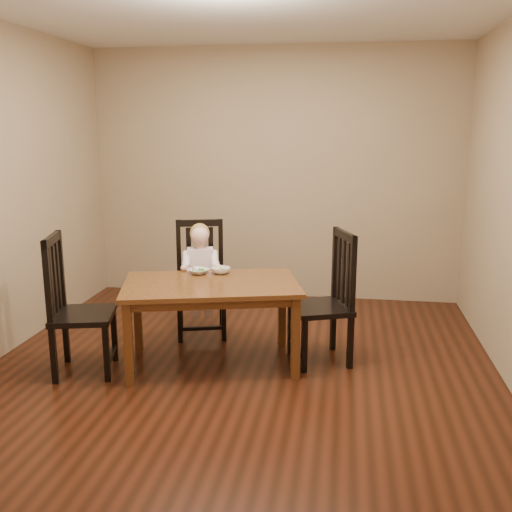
% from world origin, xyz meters
% --- Properties ---
extents(room, '(4.01, 4.01, 2.71)m').
position_xyz_m(room, '(0.00, 0.00, 1.35)').
color(room, '#3D190C').
rests_on(room, ground).
extents(dining_table, '(1.52, 1.13, 0.68)m').
position_xyz_m(dining_table, '(-0.24, 0.00, 0.60)').
color(dining_table, '#451D10').
rests_on(dining_table, room).
extents(chair_child, '(0.55, 0.53, 1.04)m').
position_xyz_m(chair_child, '(-0.50, 0.69, 0.50)').
color(chair_child, black).
rests_on(chair_child, room).
extents(chair_left, '(0.55, 0.56, 1.08)m').
position_xyz_m(chair_left, '(-1.23, -0.31, 0.52)').
color(chair_left, black).
rests_on(chair_left, room).
extents(chair_right, '(0.57, 0.59, 1.06)m').
position_xyz_m(chair_right, '(0.66, 0.22, 0.51)').
color(chair_right, black).
rests_on(chair_right, room).
extents(toddler, '(0.40, 0.45, 0.53)m').
position_xyz_m(toddler, '(-0.49, 0.64, 0.63)').
color(toddler, silver).
rests_on(toddler, chair_child).
extents(bowl_peas, '(0.22, 0.22, 0.04)m').
position_xyz_m(bowl_peas, '(-0.40, 0.25, 0.70)').
color(bowl_peas, white).
rests_on(bowl_peas, dining_table).
extents(bowl_veg, '(0.20, 0.20, 0.05)m').
position_xyz_m(bowl_veg, '(-0.23, 0.29, 0.70)').
color(bowl_veg, white).
rests_on(bowl_veg, dining_table).
extents(fork, '(0.10, 0.06, 0.04)m').
position_xyz_m(fork, '(-0.44, 0.22, 0.72)').
color(fork, silver).
rests_on(fork, bowl_peas).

